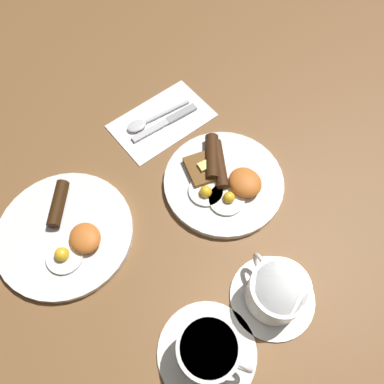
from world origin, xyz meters
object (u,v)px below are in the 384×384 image
teacup_near (276,292)px  teacup_far (208,351)px  breakfast_plate_near (223,180)px  spoon (144,122)px  breakfast_plate_far (66,233)px  knife (168,121)px

teacup_near → teacup_far: 0.15m
breakfast_plate_near → teacup_near: (-0.23, 0.07, 0.02)m
breakfast_plate_near → spoon: (0.22, 0.05, -0.01)m
breakfast_plate_far → spoon: bearing=-61.0°
spoon → knife: bearing=154.6°
breakfast_plate_near → spoon: bearing=14.0°
teacup_far → spoon: (0.46, -0.16, -0.03)m
teacup_near → breakfast_plate_near: bearing=-16.2°
breakfast_plate_far → knife: size_ratio=1.56×
teacup_near → knife: 0.43m
breakfast_plate_near → breakfast_plate_far: (0.08, 0.31, -0.00)m
breakfast_plate_far → teacup_far: size_ratio=1.57×
breakfast_plate_near → knife: size_ratio=1.47×
teacup_far → knife: bearing=-25.4°
knife → spoon: bearing=-28.1°
breakfast_plate_far → spoon: (0.14, -0.26, -0.00)m
knife → breakfast_plate_near: bearing=91.4°
teacup_far → knife: teacup_far is taller
breakfast_plate_far → teacup_near: size_ratio=1.73×
spoon → breakfast_plate_far: bearing=31.4°
breakfast_plate_near → teacup_far: 0.32m
spoon → breakfast_plate_near: bearing=106.3°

